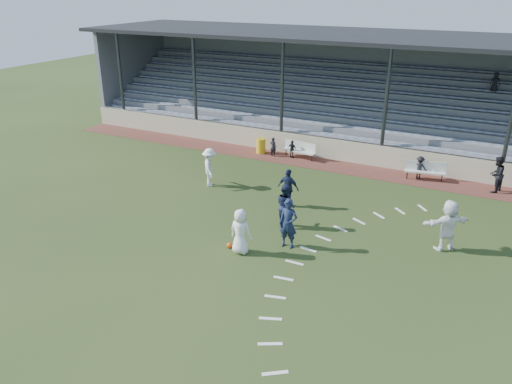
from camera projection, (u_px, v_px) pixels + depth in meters
ground at (227, 245)px, 19.26m from camera, size 90.00×90.00×0.00m
cinder_track at (321, 164)px, 27.87m from camera, size 34.00×2.00×0.02m
retaining_wall at (328, 149)px, 28.50m from camera, size 34.00×0.18×1.20m
bench_left at (300, 148)px, 28.57m from camera, size 2.04×0.72×0.95m
bench_right at (426, 169)px, 25.44m from camera, size 2.04×0.86×0.95m
trash_bin at (261, 146)px, 29.45m from camera, size 0.55×0.55×0.88m
football at (229, 245)px, 19.03m from camera, size 0.22×0.22×0.22m
player_white_lead at (241, 231)px, 18.42m from camera, size 0.87×0.57×1.76m
player_navy_lead at (288, 224)px, 18.80m from camera, size 0.74×0.51×1.95m
player_navy_mid at (286, 205)px, 20.51m from camera, size 1.12×1.11×1.83m
player_white_wing at (210, 167)px, 24.58m from camera, size 1.29×1.42×1.91m
player_navy_wing at (288, 188)px, 22.34m from camera, size 1.06×0.52×1.75m
player_white_back at (448, 225)px, 18.60m from camera, size 1.82×1.64×2.01m
official at (496, 174)px, 23.80m from camera, size 0.93×1.05×1.78m
sub_left_near at (273, 147)px, 28.88m from camera, size 0.44×0.31×1.11m
sub_left_far at (292, 149)px, 28.61m from camera, size 0.64×0.38×1.03m
sub_right at (420, 167)px, 25.61m from camera, size 0.79×0.49×1.18m
grandstand at (354, 104)px, 31.74m from camera, size 34.60×9.00×6.61m
penalty_arc at (328, 271)px, 17.53m from camera, size 3.89×14.63×0.01m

